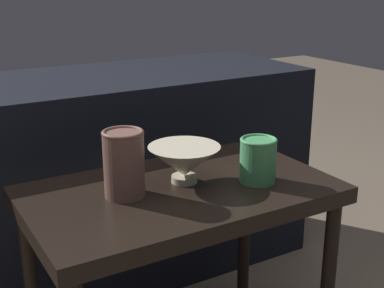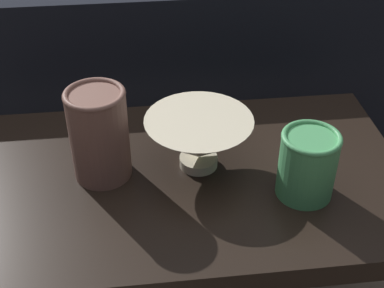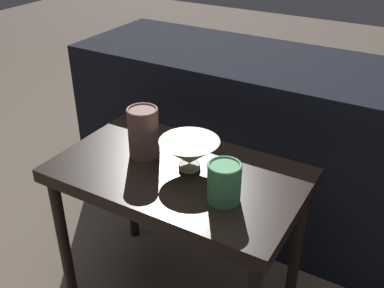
# 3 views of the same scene
# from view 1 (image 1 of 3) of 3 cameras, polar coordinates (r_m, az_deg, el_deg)

# --- Properties ---
(table) EXTENTS (0.72, 0.43, 0.52)m
(table) POSITION_cam_1_polar(r_m,az_deg,el_deg) (1.29, -1.25, -7.20)
(table) COLOR black
(table) RESTS_ON ground_plane
(couch_backdrop) EXTENTS (1.42, 0.50, 0.68)m
(couch_backdrop) POSITION_cam_1_polar(r_m,az_deg,el_deg) (1.81, -10.14, -3.64)
(couch_backdrop) COLOR black
(couch_backdrop) RESTS_ON ground_plane
(bowl) EXTENTS (0.17, 0.17, 0.09)m
(bowl) POSITION_cam_1_polar(r_m,az_deg,el_deg) (1.27, -0.83, -1.89)
(bowl) COLOR beige
(bowl) RESTS_ON table
(vase_textured_left) EXTENTS (0.09, 0.09, 0.15)m
(vase_textured_left) POSITION_cam_1_polar(r_m,az_deg,el_deg) (1.20, -7.27, -2.00)
(vase_textured_left) COLOR brown
(vase_textured_left) RESTS_ON table
(vase_colorful_right) EXTENTS (0.09, 0.09, 0.11)m
(vase_colorful_right) POSITION_cam_1_polar(r_m,az_deg,el_deg) (1.28, 7.05, -1.64)
(vase_colorful_right) COLOR #47995B
(vase_colorful_right) RESTS_ON table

